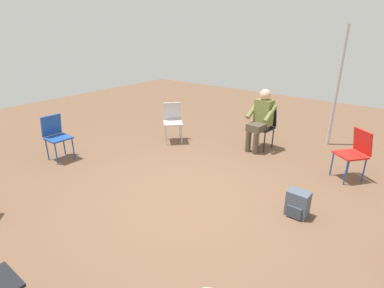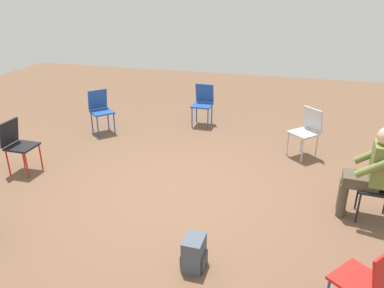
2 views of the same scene
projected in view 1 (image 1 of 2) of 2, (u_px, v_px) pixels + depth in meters
The scene contains 8 objects.
ground_plane at pixel (185, 201), 4.38m from camera, with size 15.70×15.70×0.00m, color brown.
chair_southwest at pixel (355, 151), 4.86m from camera, with size 0.58×0.58×0.85m.
chair_southeast at pixel (173, 119), 6.53m from camera, with size 0.59×0.58×0.85m.
chair_south at pixel (264, 124), 6.19m from camera, with size 0.43×0.47×0.85m.
chair_east at pixel (56, 134), 5.62m from camera, with size 0.44×0.41×0.85m.
person_in_olive at pixel (261, 117), 6.00m from camera, with size 0.52×0.54×1.24m.
backpack_near_laptop_user at pixel (298, 205), 4.00m from camera, with size 0.29×0.26×0.36m.
tent_pole_far at pixel (337, 88), 6.06m from camera, with size 0.07×0.07×2.43m, color #B2B2B7.
Camera 1 is at (-2.40, 2.91, 2.38)m, focal length 28.00 mm.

